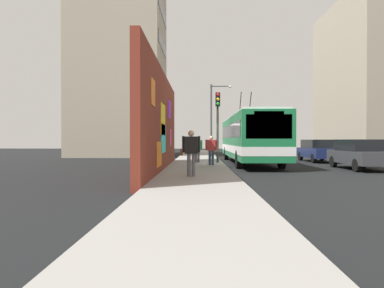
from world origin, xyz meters
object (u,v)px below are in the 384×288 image
Objects in this scene: parked_car_navy at (318,150)px; pedestrian_at_curb at (211,148)px; city_bus at (249,137)px; pedestrian_midblock at (197,148)px; parked_car_dark_gray at (360,154)px; street_lamp at (214,115)px; pedestrian_near_wall at (191,149)px; traffic_light at (218,116)px.

parked_car_navy is 2.73× the size of pedestrian_at_curb.
city_bus reaches higher than pedestrian_midblock.
pedestrian_midblock reaches higher than parked_car_dark_gray.
street_lamp is at bearing 17.01° from city_bus.
parked_car_navy is (6.28, -0.00, -0.00)m from parked_car_dark_gray.
parked_car_navy is 9.18m from pedestrian_midblock.
traffic_light reaches higher than pedestrian_near_wall.
city_bus is 7.17× the size of pedestrian_near_wall.
pedestrian_at_curb is (-3.50, 2.62, -0.66)m from city_bus.
pedestrian_at_curb is 2.35m from pedestrian_midblock.
street_lamp is at bearing 33.20° from parked_car_dark_gray.
parked_car_dark_gray is at bearing -96.70° from pedestrian_at_curb.
pedestrian_midblock is (-3.15, 8.62, 0.25)m from parked_car_navy.
parked_car_dark_gray is at bearing -60.72° from pedestrian_near_wall.
parked_car_dark_gray is 8.21m from traffic_light.
pedestrian_at_curb reaches higher than parked_car_navy.
parked_car_dark_gray is at bearing -130.34° from city_bus.
city_bus reaches higher than traffic_light.
pedestrian_at_curb is 2.82m from traffic_light.
parked_car_dark_gray is at bearing 180.00° from parked_car_navy.
street_lamp reaches higher than traffic_light.
parked_car_dark_gray is at bearing -146.80° from street_lamp.
parked_car_dark_gray is 6.28m from parked_car_navy.
street_lamp is (7.92, -1.40, 2.65)m from pedestrian_midblock.
street_lamp is (4.77, 7.23, 2.90)m from parked_car_navy.
pedestrian_midblock is at bearing 20.03° from pedestrian_at_curb.
city_bus is at bearing 49.66° from parked_car_dark_gray.
city_bus is at bearing 109.69° from parked_car_navy.
traffic_light is at bearing -100.66° from pedestrian_midblock.
city_bus is at bearing -54.58° from traffic_light.
parked_car_navy is 8.40m from traffic_light.
parked_car_navy is 0.72× the size of street_lamp.
pedestrian_near_wall is at bearing 141.83° from parked_car_navy.
parked_car_dark_gray is 9.18m from pedestrian_midblock.
pedestrian_near_wall is (-8.07, 0.20, 0.12)m from pedestrian_midblock.
parked_car_navy is at bearing -70.31° from city_bus.
pedestrian_at_curb is (0.92, 7.82, 0.27)m from parked_car_dark_gray.
pedestrian_at_curb is at bearing 83.30° from parked_car_dark_gray.
parked_car_dark_gray is (-4.42, -5.20, -0.92)m from city_bus.
parked_car_navy is 2.51× the size of pedestrian_near_wall.
pedestrian_near_wall is (-9.36, 3.62, -0.56)m from city_bus.
city_bus is at bearing -36.82° from pedestrian_at_curb.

